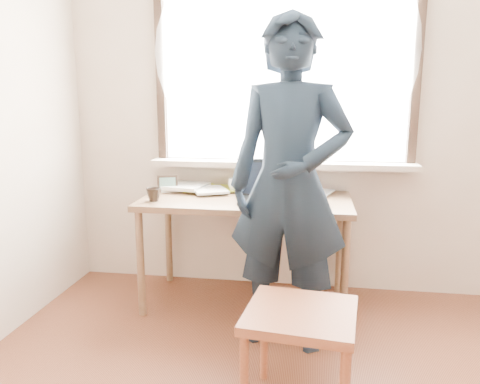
% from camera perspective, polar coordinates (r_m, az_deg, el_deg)
% --- Properties ---
extents(room_shell, '(3.52, 4.02, 2.61)m').
position_cam_1_polar(room_shell, '(1.58, 7.88, 20.11)').
color(room_shell, beige).
rests_on(room_shell, ground).
extents(desk, '(1.37, 0.69, 0.74)m').
position_cam_1_polar(desk, '(3.11, 0.75, -2.13)').
color(desk, brown).
rests_on(desk, ground).
extents(laptop, '(0.40, 0.34, 0.26)m').
position_cam_1_polar(laptop, '(3.04, 3.36, 0.16)').
color(laptop, black).
rests_on(laptop, desk).
extents(mug_white, '(0.15, 0.15, 0.10)m').
position_cam_1_polar(mug_white, '(3.29, -0.36, 0.86)').
color(mug_white, white).
rests_on(mug_white, desk).
extents(mug_dark, '(0.13, 0.13, 0.09)m').
position_cam_1_polar(mug_dark, '(3.05, -10.48, -0.32)').
color(mug_dark, black).
rests_on(mug_dark, desk).
extents(mouse, '(0.09, 0.06, 0.03)m').
position_cam_1_polar(mouse, '(2.96, 8.52, -1.10)').
color(mouse, black).
rests_on(mouse, desk).
extents(desk_clutter, '(0.73, 0.44, 0.04)m').
position_cam_1_polar(desk_clutter, '(3.39, -4.24, 0.69)').
color(desk_clutter, white).
rests_on(desk_clutter, desk).
extents(book_a, '(0.27, 0.30, 0.02)m').
position_cam_1_polar(book_a, '(3.41, -5.96, 0.53)').
color(book_a, white).
rests_on(book_a, desk).
extents(book_b, '(0.24, 0.28, 0.02)m').
position_cam_1_polar(book_b, '(3.30, 8.04, 0.06)').
color(book_b, white).
rests_on(book_b, desk).
extents(picture_frame, '(0.14, 0.06, 0.11)m').
position_cam_1_polar(picture_frame, '(3.31, -8.82, 0.88)').
color(picture_frame, black).
rests_on(picture_frame, desk).
extents(work_chair, '(0.52, 0.50, 0.48)m').
position_cam_1_polar(work_chair, '(2.15, 7.36, -15.92)').
color(work_chair, '#9F5634').
rests_on(work_chair, ground).
extents(person, '(0.72, 0.52, 1.84)m').
position_cam_1_polar(person, '(2.58, 6.03, 0.83)').
color(person, '#14202E').
rests_on(person, ground).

